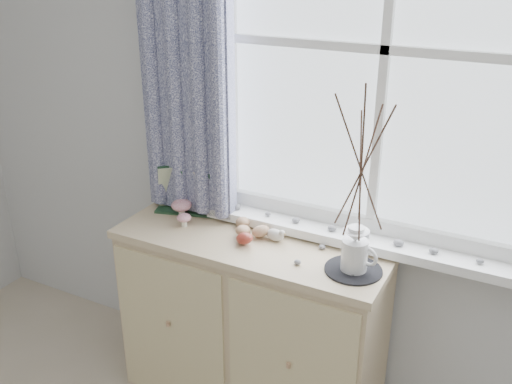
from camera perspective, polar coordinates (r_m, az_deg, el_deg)
sideboard at (r=2.66m, az=-0.52°, el=-12.90°), size 1.20×0.45×0.85m
botanical_book at (r=2.64m, az=-7.39°, el=0.09°), size 0.36×0.22×0.23m
toadstool_cluster at (r=2.61m, az=-7.40°, el=-1.69°), size 0.14×0.15×0.09m
wooden_eggs at (r=2.45m, az=-0.84°, el=-3.87°), size 0.17×0.18×0.08m
songbird_figurine at (r=2.42m, az=1.93°, el=-4.24°), size 0.12×0.07×0.06m
crocheted_doily at (r=2.25m, az=9.70°, el=-7.68°), size 0.22×0.22×0.01m
twig_pitcher at (r=2.06m, az=10.51°, el=2.74°), size 0.34×0.34×0.77m
sideboard_pebbles at (r=2.32m, az=6.14°, el=-6.22°), size 0.33×0.23×0.02m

